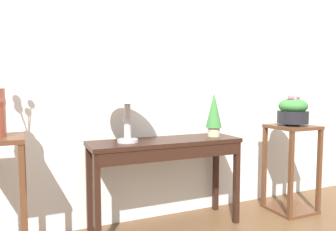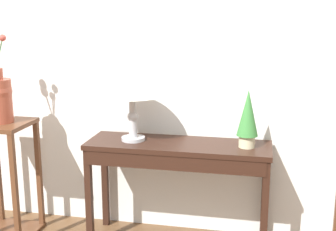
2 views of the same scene
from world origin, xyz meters
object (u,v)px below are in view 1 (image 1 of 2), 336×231
potted_plant_on_console (214,113)px  pedestal_stand_right (291,168)px  console_table (166,153)px  planter_bowl_wide_right (293,111)px  table_lamp (127,93)px

potted_plant_on_console → pedestal_stand_right: bearing=-9.3°
console_table → pedestal_stand_right: (1.26, -0.11, -0.23)m
pedestal_stand_right → planter_bowl_wide_right: 0.55m
console_table → planter_bowl_wide_right: (1.26, -0.11, 0.32)m
console_table → pedestal_stand_right: pedestal_stand_right is taller
console_table → potted_plant_on_console: (0.47, 0.02, 0.32)m
table_lamp → potted_plant_on_console: bearing=-0.4°
pedestal_stand_right → potted_plant_on_console: bearing=170.7°
console_table → potted_plant_on_console: 0.57m
table_lamp → pedestal_stand_right: 1.75m
table_lamp → planter_bowl_wide_right: bearing=-4.9°
console_table → table_lamp: 0.59m
table_lamp → pedestal_stand_right: (1.59, -0.14, -0.73)m
console_table → planter_bowl_wide_right: bearing=-5.1°
console_table → pedestal_stand_right: size_ratio=1.53×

